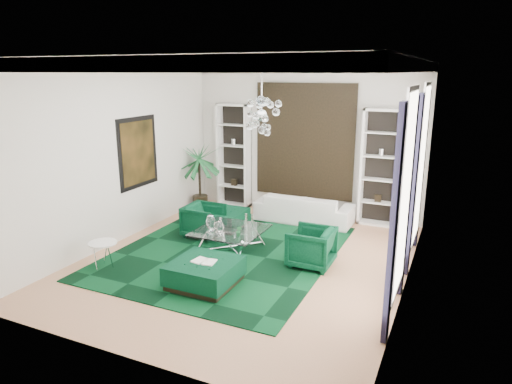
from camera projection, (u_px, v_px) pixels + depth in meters
The scene contains 30 objects.
floor at pixel (246, 261), 9.03m from camera, with size 6.00×7.00×0.02m, color tan.
ceiling at pixel (245, 60), 8.05m from camera, with size 6.00×7.00×0.02m, color white.
wall_back at pixel (305, 141), 11.63m from camera, with size 6.00×0.02×3.80m, color silver.
wall_front at pixel (118, 220), 5.45m from camera, with size 6.00×0.02×3.80m, color silver.
wall_left at pixel (119, 154), 9.75m from camera, with size 0.02×7.00×3.80m, color silver.
wall_right at pixel (414, 182), 7.33m from camera, with size 0.02×7.00×3.80m, color silver.
crown_molding at pixel (245, 67), 8.08m from camera, with size 6.00×7.00×0.18m, color white, non-canonical shape.
ceiling_medallion at pixel (252, 63), 8.32m from camera, with size 0.90×0.90×0.05m, color white.
tapestry at pixel (305, 141), 11.58m from camera, with size 2.50×0.06×2.80m, color black.
shelving_left at pixel (234, 156), 12.36m from camera, with size 0.90×0.38×2.80m, color white, non-canonical shape.
shelving_right at pixel (380, 168), 10.80m from camera, with size 0.90×0.38×2.80m, color white, non-canonical shape.
painting at pixel (138, 153), 10.27m from camera, with size 0.04×1.30×1.60m, color black.
window_near at pixel (405, 195), 6.55m from camera, with size 0.03×1.10×2.90m, color white.
curtain_near_a at pixel (393, 228), 5.94m from camera, with size 0.07×0.30×3.25m, color black.
curtain_near_b at pixel (408, 198), 7.31m from camera, with size 0.07×0.30×3.25m, color black.
window_far at pixel (421, 165), 8.66m from camera, with size 0.03×1.10×2.90m, color white.
curtain_far_a at pixel (414, 187), 8.05m from camera, with size 0.07×0.30×3.25m, color black.
curtain_far_b at pixel (422, 170), 9.43m from camera, with size 0.07×0.30×3.25m, color black.
rug at pixel (227, 251), 9.45m from camera, with size 4.20×5.00×0.02m, color black.
sofa at pixel (304, 208), 11.26m from camera, with size 2.38×0.93×0.69m, color silver.
armchair_left at pixel (204, 221), 10.25m from camera, with size 0.79×0.81×0.74m, color black.
armchair_right at pixel (311, 247), 8.69m from camera, with size 0.81×0.83×0.76m, color black.
coffee_table at pixel (231, 240), 9.47m from camera, with size 1.34×1.34×0.46m, color white, non-canonical shape.
ottoman_side at pixel (223, 219), 10.82m from camera, with size 0.99×0.99×0.44m, color black.
ottoman_front at pixel (205, 273), 7.93m from camera, with size 1.10×1.10×0.44m, color black.
book at pixel (204, 261), 7.87m from camera, with size 0.41×0.28×0.03m, color white.
side_table at pixel (104, 256), 8.61m from camera, with size 0.53×0.53×0.50m, color white.
palm at pixel (199, 169), 12.13m from camera, with size 1.39×1.39×2.22m, color #206936, non-canonical shape.
chandelier at pixel (261, 115), 8.25m from camera, with size 0.85×0.85×0.77m, color white, non-canonical shape.
table_plant at pixel (239, 231), 9.00m from camera, with size 0.12×0.10×0.22m, color #206936.
Camera 1 is at (3.65, -7.54, 3.63)m, focal length 32.00 mm.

